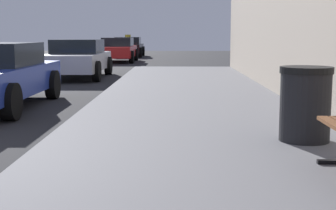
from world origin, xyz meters
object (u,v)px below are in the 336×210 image
object	(u,v)px
car_silver	(77,58)
car_black	(128,47)
trash_bin	(305,104)
car_red	(118,50)

from	to	relation	value
car_silver	car_black	xyz separation A→B (m)	(0.16, 15.98, 0.00)
trash_bin	car_black	xyz separation A→B (m)	(-4.68, 26.52, 0.04)
trash_bin	car_silver	world-z (taller)	car_silver
car_silver	trash_bin	bearing A→B (deg)	114.70
car_red	car_black	size ratio (longest dim) A/B	1.07
car_silver	car_black	distance (m)	15.98
car_silver	car_black	world-z (taller)	car_black
trash_bin	car_black	size ratio (longest dim) A/B	0.22
trash_bin	car_red	distance (m)	20.81
car_red	trash_bin	bearing A→B (deg)	102.85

